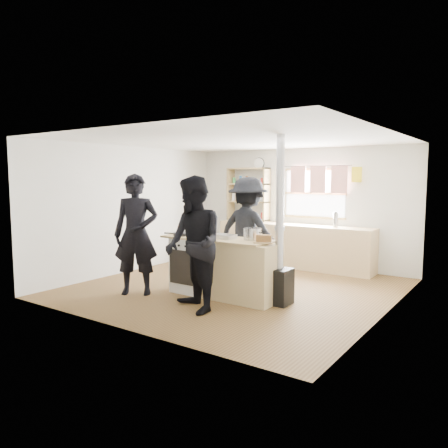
{
  "coord_description": "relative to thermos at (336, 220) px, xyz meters",
  "views": [
    {
      "loc": [
        4.02,
        -6.11,
        1.88
      ],
      "look_at": [
        -0.17,
        -0.1,
        1.1
      ],
      "focal_mm": 35.0,
      "sensor_mm": 36.0,
      "label": 1
    }
  ],
  "objects": [
    {
      "name": "ground",
      "position": [
        -0.92,
        -2.22,
        -1.05
      ],
      "size": [
        5.0,
        5.0,
        0.01
      ],
      "primitive_type": "cube",
      "color": "brown",
      "rests_on": "ground"
    },
    {
      "name": "back_counter",
      "position": [
        -0.92,
        0.0,
        -0.59
      ],
      "size": [
        3.4,
        0.55,
        0.9
      ],
      "primitive_type": "cube",
      "color": "tan",
      "rests_on": "ground"
    },
    {
      "name": "shelving_unit",
      "position": [
        -2.12,
        0.12,
        0.47
      ],
      "size": [
        1.0,
        0.28,
        1.2
      ],
      "color": "tan",
      "rests_on": "back_counter"
    },
    {
      "name": "thermos",
      "position": [
        0.0,
        0.0,
        0.0
      ],
      "size": [
        0.1,
        0.1,
        0.29
      ],
      "primitive_type": "cylinder",
      "color": "silver",
      "rests_on": "back_counter"
    },
    {
      "name": "cooking_island",
      "position": [
        -0.77,
        -2.77,
        -0.58
      ],
      "size": [
        1.97,
        0.64,
        0.93
      ],
      "color": "silver",
      "rests_on": "ground"
    },
    {
      "name": "skillet_greens",
      "position": [
        -1.55,
        -2.84,
        -0.09
      ],
      "size": [
        0.4,
        0.4,
        0.05
      ],
      "color": "black",
      "rests_on": "cooking_island"
    },
    {
      "name": "roast_tray",
      "position": [
        -0.77,
        -2.77,
        -0.08
      ],
      "size": [
        0.35,
        0.25,
        0.07
      ],
      "color": "silver",
      "rests_on": "cooking_island"
    },
    {
      "name": "stockpot_stove",
      "position": [
        -1.3,
        -2.58,
        -0.03
      ],
      "size": [
        0.24,
        0.24,
        0.2
      ],
      "color": "silver",
      "rests_on": "cooking_island"
    },
    {
      "name": "stockpot_counter",
      "position": [
        -0.33,
        -2.65,
        -0.02
      ],
      "size": [
        0.28,
        0.28,
        0.21
      ],
      "color": "#B0B0B2",
      "rests_on": "cooking_island"
    },
    {
      "name": "bread_board",
      "position": [
        -0.02,
        -2.82,
        -0.06
      ],
      "size": [
        0.33,
        0.28,
        0.12
      ],
      "color": "tan",
      "rests_on": "cooking_island"
    },
    {
      "name": "flue_heater",
      "position": [
        0.13,
        -2.64,
        -0.4
      ],
      "size": [
        0.35,
        0.35,
        2.5
      ],
      "color": "black",
      "rests_on": "ground"
    },
    {
      "name": "person_near_left",
      "position": [
        -2.02,
        -3.44,
        -0.07
      ],
      "size": [
        0.85,
        0.78,
        1.95
      ],
      "primitive_type": "imported",
      "rotation": [
        0.0,
        0.0,
        0.59
      ],
      "color": "black",
      "rests_on": "ground"
    },
    {
      "name": "person_near_right",
      "position": [
        -0.68,
        -3.64,
        -0.09
      ],
      "size": [
        1.17,
        1.09,
        1.91
      ],
      "primitive_type": "imported",
      "rotation": [
        0.0,
        0.0,
        -0.51
      ],
      "color": "black",
      "rests_on": "ground"
    },
    {
      "name": "person_far",
      "position": [
        -0.9,
        -1.84,
        -0.1
      ],
      "size": [
        1.24,
        0.73,
        1.89
      ],
      "primitive_type": "imported",
      "rotation": [
        0.0,
        0.0,
        3.12
      ],
      "color": "black",
      "rests_on": "ground"
    }
  ]
}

